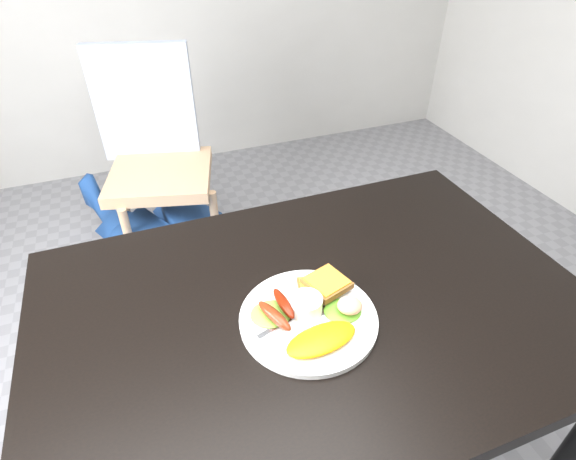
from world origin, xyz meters
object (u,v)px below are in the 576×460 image
(plate, at_px, (308,318))
(person, at_px, (169,123))
(dining_table, at_px, (315,308))
(dining_chair, at_px, (161,175))

(plate, bearing_deg, person, 99.30)
(person, relative_size, plate, 5.98)
(dining_table, bearing_deg, dining_chair, 99.87)
(plate, bearing_deg, dining_table, 51.74)
(plate, bearing_deg, dining_chair, 97.96)
(dining_chair, xyz_separation_m, person, (0.04, -0.41, 0.41))
(dining_table, distance_m, plate, 0.06)
(dining_table, xyz_separation_m, dining_chair, (-0.21, 1.23, -0.28))
(dining_table, distance_m, dining_chair, 1.28)
(dining_chair, bearing_deg, plate, -67.30)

